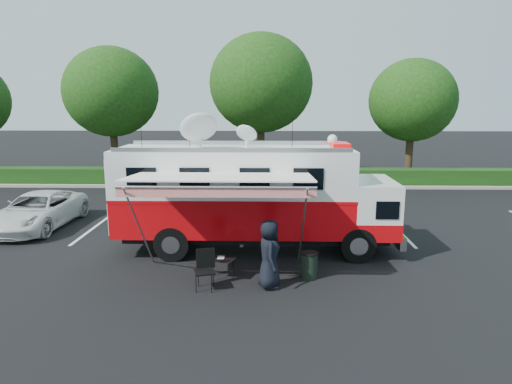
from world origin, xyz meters
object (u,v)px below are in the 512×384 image
(command_truck, at_px, (253,195))
(white_suv, at_px, (39,227))
(folding_table, at_px, (222,260))
(trash_bin, at_px, (309,265))

(command_truck, bearing_deg, white_suv, 163.54)
(white_suv, xyz_separation_m, folding_table, (7.82, -5.12, 0.57))
(command_truck, relative_size, trash_bin, 12.11)
(white_suv, height_order, trash_bin, trash_bin)
(command_truck, height_order, white_suv, command_truck)
(command_truck, distance_m, trash_bin, 3.32)
(command_truck, height_order, trash_bin, command_truck)
(command_truck, height_order, folding_table, command_truck)
(white_suv, bearing_deg, trash_bin, -23.67)
(white_suv, distance_m, folding_table, 9.37)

